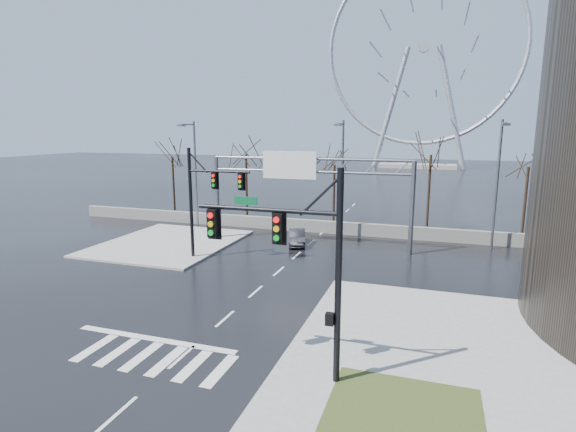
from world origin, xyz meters
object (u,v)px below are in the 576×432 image
at_px(ferris_wheel, 423,55).
at_px(car, 297,237).
at_px(signal_mast_far, 204,193).
at_px(sign_gantry, 303,182).
at_px(signal_mast_near, 301,254).

bearing_deg(ferris_wheel, car, -94.24).
height_order(signal_mast_far, car, signal_mast_far).
distance_m(sign_gantry, car, 4.60).
bearing_deg(signal_mast_near, car, 107.59).
bearing_deg(car, ferris_wheel, 68.27).
relative_size(signal_mast_near, sign_gantry, 0.49).
bearing_deg(signal_mast_near, signal_mast_far, 130.26).
relative_size(sign_gantry, car, 4.38).
bearing_deg(sign_gantry, signal_mast_far, -132.47).
height_order(sign_gantry, car, sign_gantry).
xyz_separation_m(sign_gantry, ferris_wheel, (5.38, 80.04, 20.95)).
relative_size(signal_mast_near, car, 2.14).
distance_m(signal_mast_near, ferris_wheel, 101.29).
xyz_separation_m(signal_mast_far, sign_gantry, (5.49, 6.00, 0.35)).
bearing_deg(signal_mast_far, sign_gantry, 47.53).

